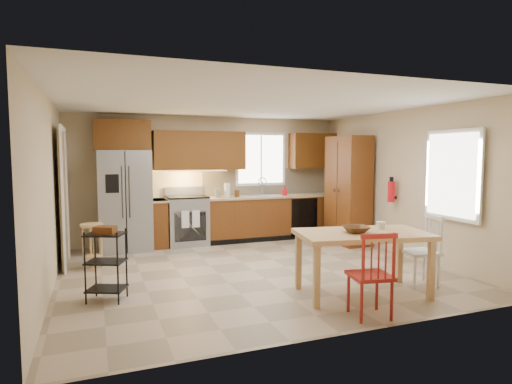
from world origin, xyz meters
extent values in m
plane|color=tan|center=(0.00, 0.00, 0.00)|extent=(5.50, 5.50, 0.00)
cube|color=silver|center=(0.00, 0.00, 2.50)|extent=(5.50, 5.00, 0.02)
cube|color=#CCB793|center=(0.00, 2.50, 1.25)|extent=(5.50, 0.02, 2.50)
cube|color=#CCB793|center=(0.00, -2.50, 1.25)|extent=(5.50, 0.02, 2.50)
cube|color=#CCB793|center=(-2.75, 0.00, 1.25)|extent=(0.02, 5.00, 2.50)
cube|color=#CCB793|center=(2.75, 0.00, 1.25)|extent=(0.02, 5.00, 2.50)
cube|color=gray|center=(-1.70, 2.12, 0.91)|extent=(0.92, 0.75, 1.82)
cube|color=gray|center=(-0.55, 2.19, 0.46)|extent=(0.76, 0.63, 0.92)
cube|color=brown|center=(-1.10, 2.20, 0.45)|extent=(0.30, 0.60, 0.90)
cube|color=brown|center=(1.29, 2.20, 0.45)|extent=(2.92, 0.60, 0.90)
cube|color=black|center=(1.85, 1.91, 0.45)|extent=(0.60, 0.02, 0.78)
cube|color=beige|center=(1.29, 2.48, 1.18)|extent=(2.92, 0.03, 0.55)
cube|color=#5F360F|center=(-1.70, 2.33, 2.10)|extent=(1.00, 0.35, 0.55)
cube|color=#5F360F|center=(-0.25, 2.33, 1.83)|extent=(1.80, 0.35, 0.75)
cube|color=#5F360F|center=(2.25, 2.33, 1.83)|extent=(1.00, 0.35, 0.75)
cube|color=white|center=(1.10, 2.48, 1.65)|extent=(1.12, 0.04, 1.12)
cube|color=gray|center=(1.10, 2.20, 0.86)|extent=(0.62, 0.46, 0.16)
cube|color=#FFBF66|center=(-0.55, 2.30, 1.43)|extent=(1.60, 0.30, 0.01)
imported|color=red|center=(1.48, 2.10, 1.00)|extent=(0.09, 0.09, 0.19)
cylinder|color=silver|center=(0.25, 2.15, 1.04)|extent=(0.12, 0.12, 0.28)
cylinder|color=gray|center=(0.05, 2.15, 0.99)|extent=(0.11, 0.11, 0.18)
cylinder|color=#4B2D14|center=(0.45, 2.12, 0.97)|extent=(0.10, 0.10, 0.14)
cube|color=brown|center=(2.43, 1.20, 1.05)|extent=(0.50, 0.95, 2.10)
cylinder|color=red|center=(2.63, 0.15, 1.10)|extent=(0.12, 0.12, 0.36)
cube|color=white|center=(2.68, -1.15, 1.45)|extent=(0.04, 1.02, 1.32)
cube|color=#8C7A59|center=(-2.67, 1.30, 1.05)|extent=(0.04, 0.95, 2.10)
imported|color=#4B2D14|center=(0.78, -1.53, 0.78)|extent=(0.37, 0.37, 0.08)
cylinder|color=silver|center=(1.23, -1.43, 0.81)|extent=(0.14, 0.14, 0.14)
camera|label=1|loc=(-2.21, -5.94, 1.74)|focal=30.00mm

